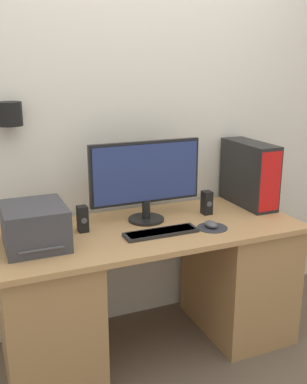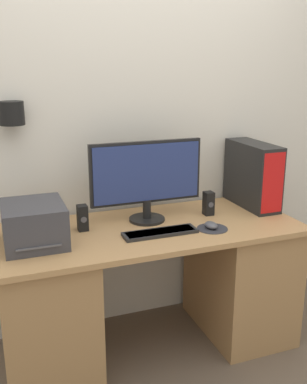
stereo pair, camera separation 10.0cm
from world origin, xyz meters
The scene contains 11 objects.
ground_plane centered at (0.00, 0.00, 0.00)m, with size 12.00×12.00×0.00m, color brown.
wall_back centered at (0.00, 0.78, 1.35)m, with size 6.40×0.18×2.70m.
desk centered at (0.00, 0.36, 0.40)m, with size 1.69×0.72×0.77m.
monitor centered at (0.02, 0.47, 1.03)m, with size 0.66×0.21×0.47m.
keyboard centered at (0.01, 0.24, 0.78)m, with size 0.41×0.11×0.02m.
mousepad centered at (0.31, 0.21, 0.77)m, with size 0.17×0.17×0.00m.
mouse centered at (0.30, 0.22, 0.79)m, with size 0.06×0.09×0.04m.
computer_tower centered at (0.74, 0.51, 0.97)m, with size 0.16×0.45×0.41m.
printer centered at (-0.63, 0.35, 0.87)m, with size 0.30×0.36×0.21m.
speaker_left centered at (-0.37, 0.45, 0.84)m, with size 0.05×0.06×0.14m.
speaker_right centered at (0.40, 0.44, 0.84)m, with size 0.05×0.06×0.14m.
Camera 2 is at (-0.81, -1.85, 1.66)m, focal length 42.00 mm.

